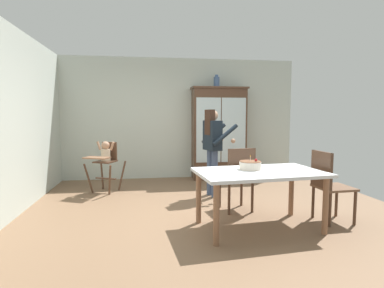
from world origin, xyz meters
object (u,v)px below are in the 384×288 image
at_px(ceramic_vase, 217,82).
at_px(dining_chair_right_end, 328,181).
at_px(adult_person, 213,142).
at_px(birthday_cake, 250,165).
at_px(dining_table, 259,178).
at_px(dining_chair_far_side, 239,175).
at_px(high_chair_with_toddler, 105,157).
at_px(china_cabinet, 219,133).

bearing_deg(ceramic_vase, dining_chair_right_end, -74.83).
bearing_deg(dining_chair_right_end, adult_person, 35.18).
bearing_deg(birthday_cake, dining_table, -56.57).
xyz_separation_m(ceramic_vase, dining_chair_far_side, (-0.22, -2.46, -1.61)).
bearing_deg(birthday_cake, ceramic_vase, 85.33).
bearing_deg(dining_chair_far_side, dining_table, 87.04).
height_order(birthday_cake, dining_chair_far_side, dining_chair_far_side).
height_order(high_chair_with_toddler, dining_table, high_chair_with_toddler).
bearing_deg(dining_chair_right_end, birthday_cake, 85.40).
bearing_deg(dining_table, dining_chair_right_end, 5.38).
relative_size(china_cabinet, birthday_cake, 7.32).
distance_m(birthday_cake, dining_chair_right_end, 1.10).
xyz_separation_m(high_chair_with_toddler, dining_chair_far_side, (2.09, -1.55, -0.10)).
bearing_deg(dining_chair_far_side, ceramic_vase, -102.97).
relative_size(ceramic_vase, birthday_cake, 0.96).
bearing_deg(dining_chair_right_end, ceramic_vase, 12.00).
distance_m(high_chair_with_toddler, birthday_cake, 2.96).
height_order(ceramic_vase, dining_table, ceramic_vase).
distance_m(dining_chair_far_side, dining_chair_right_end, 1.20).
height_order(dining_chair_far_side, dining_chair_right_end, same).
xyz_separation_m(high_chair_with_toddler, birthday_cake, (2.07, -2.11, 0.14)).
xyz_separation_m(dining_table, birthday_cake, (-0.08, 0.12, 0.14)).
bearing_deg(high_chair_with_toddler, ceramic_vase, 46.56).
xyz_separation_m(adult_person, dining_chair_far_side, (0.18, -0.97, -0.41)).
bearing_deg(dining_chair_right_end, dining_table, 92.22).
xyz_separation_m(china_cabinet, birthday_cake, (-0.31, -3.02, -0.24)).
distance_m(ceramic_vase, dining_chair_far_side, 2.95).
relative_size(birthday_cake, dining_chair_far_side, 0.29).
bearing_deg(ceramic_vase, high_chair_with_toddler, -158.58).
bearing_deg(ceramic_vase, birthday_cake, -94.67).
bearing_deg(birthday_cake, dining_chair_right_end, -1.44).
bearing_deg(high_chair_with_toddler, birthday_cake, -20.39).
height_order(high_chair_with_toddler, birthday_cake, high_chair_with_toddler).
relative_size(high_chair_with_toddler, dining_chair_right_end, 0.99).
distance_m(china_cabinet, birthday_cake, 3.04).
bearing_deg(birthday_cake, adult_person, 95.91).
relative_size(ceramic_vase, adult_person, 0.18).
xyz_separation_m(china_cabinet, adult_person, (-0.47, -1.49, -0.06)).
bearing_deg(dining_chair_right_end, dining_chair_far_side, 57.56).
bearing_deg(adult_person, dining_table, 171.35).
bearing_deg(birthday_cake, dining_chair_far_side, 87.73).
height_order(china_cabinet, dining_table, china_cabinet).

